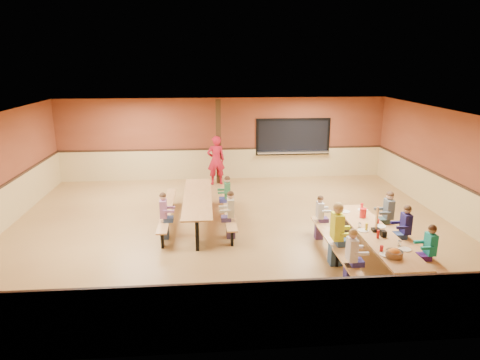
{
  "coord_description": "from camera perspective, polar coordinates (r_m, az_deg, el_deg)",
  "views": [
    {
      "loc": [
        -0.68,
        -10.58,
        4.29
      ],
      "look_at": [
        0.25,
        0.59,
        1.15
      ],
      "focal_mm": 32.0,
      "sensor_mm": 36.0,
      "label": 1
    }
  ],
  "objects": [
    {
      "name": "condiment_mustard",
      "position": [
        9.67,
        16.51,
        -6.01
      ],
      "size": [
        0.06,
        0.06,
        0.17
      ],
      "primitive_type": "cylinder",
      "color": "yellow",
      "rests_on": "cafeteria_table_main"
    },
    {
      "name": "table_paddle",
      "position": [
        9.68,
        17.7,
        -5.76
      ],
      "size": [
        0.16,
        0.16,
        0.56
      ],
      "color": "black",
      "rests_on": "cafeteria_table_main"
    },
    {
      "name": "napkin_dispenser",
      "position": [
        9.47,
        18.57,
        -6.78
      ],
      "size": [
        0.1,
        0.14,
        0.13
      ],
      "primitive_type": "cube",
      "color": "black",
      "rests_on": "cafeteria_table_main"
    },
    {
      "name": "seated_child_tan_sec",
      "position": [
        10.62,
        -1.25,
        -4.7
      ],
      "size": [
        0.36,
        0.3,
        1.2
      ],
      "primitive_type": null,
      "color": "#BBB597",
      "rests_on": "ground"
    },
    {
      "name": "seated_child_teal_right",
      "position": [
        9.45,
        23.93,
        -8.88
      ],
      "size": [
        0.35,
        0.28,
        1.16
      ],
      "primitive_type": null,
      "color": "teal",
      "rests_on": "ground"
    },
    {
      "name": "punch_pitcher",
      "position": [
        10.43,
        16.08,
        -4.24
      ],
      "size": [
        0.16,
        0.16,
        0.22
      ],
      "primitive_type": "cylinder",
      "color": "red",
      "rests_on": "cafeteria_table_main"
    },
    {
      "name": "ground",
      "position": [
        11.44,
        -1.0,
        -6.38
      ],
      "size": [
        12.0,
        12.0,
        0.0
      ],
      "primitive_type": "plane",
      "color": "olive",
      "rests_on": "ground"
    },
    {
      "name": "seated_child_char_right",
      "position": [
        11.09,
        19.13,
        -4.59
      ],
      "size": [
        0.38,
        0.31,
        1.23
      ],
      "primitive_type": null,
      "color": "#444A4E",
      "rests_on": "ground"
    },
    {
      "name": "room_envelope",
      "position": [
        11.2,
        -1.02,
        -3.1
      ],
      "size": [
        12.04,
        10.04,
        3.02
      ],
      "color": "brown",
      "rests_on": "ground"
    },
    {
      "name": "seated_adult_yellow",
      "position": [
        9.47,
        12.77,
        -7.09
      ],
      "size": [
        0.45,
        0.37,
        1.38
      ],
      "primitive_type": null,
      "color": "yellow",
      "rests_on": "ground"
    },
    {
      "name": "chip_bowl",
      "position": [
        8.59,
        19.87,
        -9.19
      ],
      "size": [
        0.32,
        0.32,
        0.15
      ],
      "primitive_type": null,
      "color": "orange",
      "rests_on": "cafeteria_table_main"
    },
    {
      "name": "seated_child_navy_right",
      "position": [
        10.32,
        21.15,
        -6.41
      ],
      "size": [
        0.36,
        0.3,
        1.2
      ],
      "primitive_type": null,
      "color": "#1B164C",
      "rests_on": "ground"
    },
    {
      "name": "kitchen_pass_through",
      "position": [
        16.13,
        7.09,
        5.53
      ],
      "size": [
        2.78,
        0.28,
        1.38
      ],
      "color": "black",
      "rests_on": "ground"
    },
    {
      "name": "standing_woman",
      "position": [
        15.21,
        -3.22,
        2.65
      ],
      "size": [
        0.71,
        0.53,
        1.75
      ],
      "primitive_type": "imported",
      "rotation": [
        0.0,
        0.0,
        3.33
      ],
      "color": "#B01428",
      "rests_on": "ground"
    },
    {
      "name": "structural_post",
      "position": [
        15.24,
        -2.88,
        5.09
      ],
      "size": [
        0.18,
        0.18,
        3.0
      ],
      "primitive_type": "cube",
      "color": "#301E10",
      "rests_on": "ground"
    },
    {
      "name": "cafeteria_table_main",
      "position": [
        9.75,
        17.49,
        -7.82
      ],
      "size": [
        1.91,
        3.7,
        0.74
      ],
      "color": "#BA834A",
      "rests_on": "ground"
    },
    {
      "name": "seated_child_green_sec",
      "position": [
        12.04,
        -1.69,
        -2.26
      ],
      "size": [
        0.35,
        0.29,
        1.17
      ],
      "primitive_type": null,
      "color": "#2D6B40",
      "rests_on": "ground"
    },
    {
      "name": "seated_child_white_left",
      "position": [
        8.68,
        14.61,
        -10.1
      ],
      "size": [
        0.36,
        0.29,
        1.19
      ],
      "primitive_type": null,
      "color": "white",
      "rests_on": "ground"
    },
    {
      "name": "cafeteria_table_second",
      "position": [
        11.67,
        -5.64,
        -3.25
      ],
      "size": [
        1.91,
        3.7,
        0.74
      ],
      "color": "#BA834A",
      "rests_on": "ground"
    },
    {
      "name": "condiment_ketchup",
      "position": [
        9.35,
        17.92,
        -6.89
      ],
      "size": [
        0.06,
        0.06,
        0.17
      ],
      "primitive_type": "cylinder",
      "color": "#B2140F",
      "rests_on": "cafeteria_table_main"
    },
    {
      "name": "place_settings",
      "position": [
        9.65,
        17.62,
        -6.35
      ],
      "size": [
        0.65,
        3.3,
        0.11
      ],
      "primitive_type": null,
      "color": "beige",
      "rests_on": "cafeteria_table_main"
    },
    {
      "name": "seated_child_grey_left",
      "position": [
        10.75,
        10.55,
        -4.97
      ],
      "size": [
        0.32,
        0.26,
        1.11
      ],
      "primitive_type": null,
      "color": "silver",
      "rests_on": "ground"
    },
    {
      "name": "seated_child_purple_sec",
      "position": [
        10.74,
        -10.13,
        -4.77
      ],
      "size": [
        0.35,
        0.29,
        1.18
      ],
      "primitive_type": null,
      "color": "#995D8B",
      "rests_on": "ground"
    }
  ]
}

